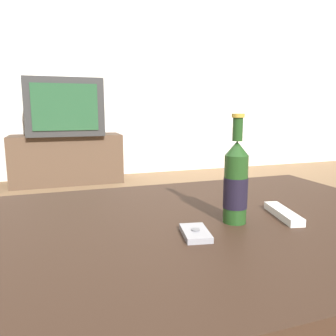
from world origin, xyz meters
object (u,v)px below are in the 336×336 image
Objects in this scene: tv_stand at (67,159)px; beer_bottle at (236,183)px; remote_control at (283,213)px; cell_phone at (195,233)px; television at (64,107)px.

beer_bottle reaches higher than tv_stand.
beer_bottle is 1.61× the size of remote_control.
beer_bottle is at bearing -82.81° from tv_stand.
beer_bottle is at bearing 32.71° from cell_phone.
tv_stand is 6.20× the size of remote_control.
remote_control is at bearing -79.79° from television.
television is at bearing 112.82° from remote_control.
tv_stand is at bearing 104.59° from cell_phone.
beer_bottle reaches higher than remote_control.
tv_stand is 1.52× the size of television.
tv_stand is 2.85m from cell_phone.
television is 6.41× the size of cell_phone.
tv_stand is 2.84m from remote_control.
cell_phone is (0.21, -2.83, -0.31)m from television.
television is (0.00, -0.00, 0.52)m from tv_stand.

